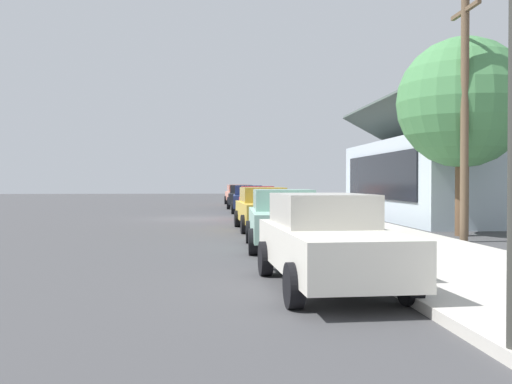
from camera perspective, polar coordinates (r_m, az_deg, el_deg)
ground_plane at (r=28.10m, az=-5.89°, el=-2.67°), size 120.00×120.00×0.00m
sidewalk_curb at (r=28.53m, az=5.44°, el=-2.45°), size 60.00×4.20×0.16m
car_coral at (r=44.95m, az=-1.74°, el=-0.24°), size 4.70×2.20×1.59m
car_charcoal at (r=39.20m, az=-1.48°, el=-0.43°), size 4.77×2.10×1.59m
car_navy at (r=33.46m, az=-0.77°, el=-0.68°), size 4.41×2.12×1.59m
car_cherry at (r=27.38m, az=0.14°, el=-1.05°), size 4.70×2.10×1.59m
car_mustard at (r=21.51m, az=0.76°, el=-1.61°), size 4.92×2.09×1.59m
car_seafoam at (r=15.56m, az=2.77°, el=-2.62°), size 4.48×2.13×1.59m
car_ivory at (r=9.84m, az=7.02°, el=-4.75°), size 4.71×2.09×1.59m
storefront_building at (r=28.79m, az=18.62°, el=1.38°), size 13.51×7.13×5.69m
shade_tree at (r=20.38m, az=19.90°, el=8.31°), size 4.31×4.31×6.59m
traffic_light_main at (r=5.96m, az=15.13°, el=17.46°), size 0.37×2.79×5.20m
utility_pole_wooden at (r=18.28m, az=20.09°, el=7.64°), size 1.80×0.24×7.50m
fire_hydrant_red at (r=32.17m, az=1.76°, el=-1.31°), size 0.22×0.22×0.71m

